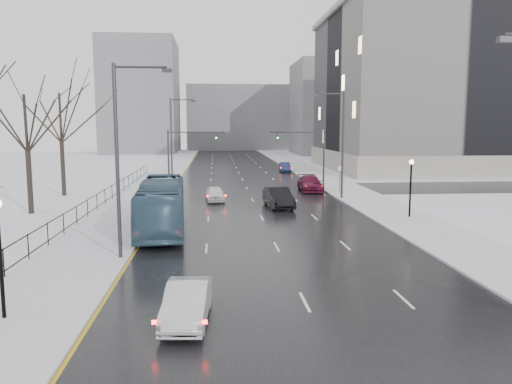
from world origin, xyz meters
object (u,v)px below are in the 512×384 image
object	(u,v)px
streetlight_l_far	(173,137)
tree_park_e	(64,197)
mast_signal_left	(179,152)
streetlight_l_near	(121,152)
streetlight_r_mid	(340,140)
no_uturn_sign	(340,171)
sedan_right_distant	(285,167)
tree_park_d	(32,215)
sedan_left_near	(187,302)
bus	(162,205)
sedan_center_near	(215,194)
mast_signal_right	(314,152)
lamppost_r_mid	(411,180)
sedan_right_near	(278,198)
sedan_right_far	(310,183)

from	to	relation	value
streetlight_l_far	tree_park_e	bearing A→B (deg)	-141.43
tree_park_e	mast_signal_left	distance (m)	12.29
streetlight_l_near	mast_signal_left	distance (m)	28.05
streetlight_r_mid	no_uturn_sign	size ratio (longest dim) A/B	3.70
streetlight_l_near	sedan_right_distant	world-z (taller)	streetlight_l_near
tree_park_d	sedan_left_near	distance (m)	26.21
bus	streetlight_l_far	bearing A→B (deg)	89.19
tree_park_d	sedan_right_distant	size ratio (longest dim) A/B	3.01
sedan_left_near	sedan_center_near	size ratio (longest dim) A/B	1.04
streetlight_r_mid	mast_signal_right	distance (m)	8.18
lamppost_r_mid	sedan_right_near	bearing A→B (deg)	148.23
streetlight_r_mid	sedan_right_near	bearing A→B (deg)	-145.62
tree_park_d	mast_signal_left	xyz separation A→B (m)	(10.47, 14.00, 4.11)
streetlight_r_mid	lamppost_r_mid	bearing A→B (deg)	-74.18
tree_park_d	no_uturn_sign	size ratio (longest dim) A/B	4.63
sedan_center_near	sedan_right_distant	bearing A→B (deg)	65.94
mast_signal_right	sedan_right_near	world-z (taller)	mast_signal_right
mast_signal_left	sedan_center_near	xyz separation A→B (m)	(3.83, -8.23, -3.38)
streetlight_l_near	sedan_right_distant	xyz separation A→B (m)	(15.16, 48.34, -4.89)
tree_park_e	mast_signal_left	bearing A→B (deg)	20.19
mast_signal_right	sedan_right_distant	size ratio (longest dim) A/B	1.56
tree_park_d	mast_signal_right	xyz separation A→B (m)	(25.13, 14.00, 4.11)
streetlight_l_near	streetlight_l_far	xyz separation A→B (m)	(0.00, 32.00, 0.00)
tree_park_d	streetlight_l_near	bearing A→B (deg)	-55.47
streetlight_l_near	sedan_center_near	distance (m)	20.90
tree_park_d	streetlight_r_mid	xyz separation A→B (m)	(25.97, 6.00, 5.62)
streetlight_l_far	streetlight_r_mid	bearing A→B (deg)	-36.30
no_uturn_sign	tree_park_d	bearing A→B (deg)	-159.68
bus	sedan_center_near	distance (m)	13.05
sedan_right_near	sedan_right_far	xyz separation A→B (m)	(4.70, 10.28, -0.05)
tree_park_e	sedan_center_near	xyz separation A→B (m)	(14.70, -4.23, 0.72)
streetlight_l_far	no_uturn_sign	distance (m)	19.41
sedan_right_far	sedan_right_distant	distance (m)	22.39
streetlight_l_near	lamppost_r_mid	size ratio (longest dim) A/B	2.34
streetlight_r_mid	mast_signal_right	xyz separation A→B (m)	(-0.84, 8.00, -1.51)
mast_signal_right	tree_park_e	bearing A→B (deg)	-171.10
lamppost_r_mid	sedan_left_near	xyz separation A→B (m)	(-15.50, -18.57, -2.21)
sedan_right_distant	streetlight_r_mid	bearing A→B (deg)	-85.78
lamppost_r_mid	sedan_right_distant	world-z (taller)	lamppost_r_mid
no_uturn_sign	sedan_right_near	size ratio (longest dim) A/B	0.52
bus	sedan_left_near	bearing A→B (deg)	-84.52
streetlight_l_near	mast_signal_left	bearing A→B (deg)	88.28
streetlight_l_far	streetlight_l_near	bearing A→B (deg)	-90.00
mast_signal_left	no_uturn_sign	world-z (taller)	mast_signal_left
sedan_center_near	sedan_right_near	size ratio (longest dim) A/B	0.78
tree_park_d	sedan_right_near	distance (m)	19.73
streetlight_l_far	sedan_right_near	bearing A→B (deg)	-58.49
streetlight_l_far	tree_park_d	bearing A→B (deg)	-118.15
streetlight_l_far	sedan_center_near	bearing A→B (deg)	-69.11
sedan_right_near	mast_signal_right	bearing A→B (deg)	59.93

